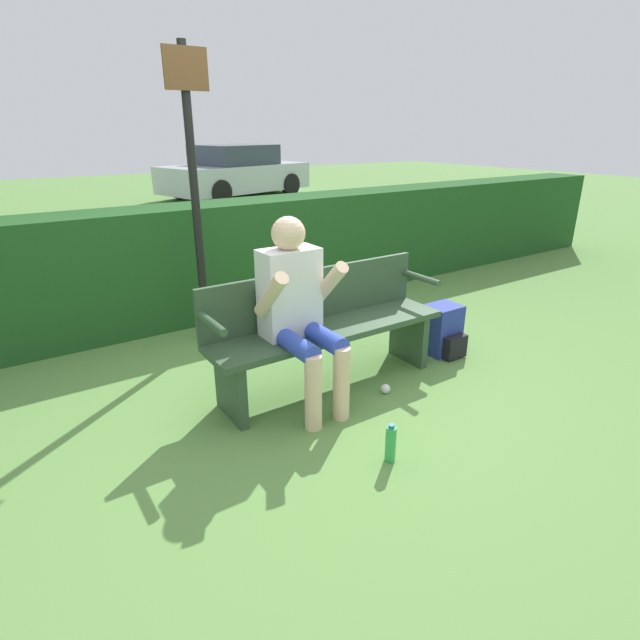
{
  "coord_description": "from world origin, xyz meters",
  "views": [
    {
      "loc": [
        -1.9,
        -2.71,
        1.8
      ],
      "look_at": [
        -0.15,
        -0.1,
        0.59
      ],
      "focal_mm": 28.0,
      "sensor_mm": 36.0,
      "label": 1
    }
  ],
  "objects_px": {
    "signpost": "(194,183)",
    "parked_car": "(235,173)",
    "water_bottle": "(391,444)",
    "park_bench": "(325,326)",
    "backpack": "(443,331)",
    "person_seated": "(298,305)"
  },
  "relations": [
    {
      "from": "person_seated",
      "to": "signpost",
      "type": "distance_m",
      "value": 1.55
    },
    {
      "from": "backpack",
      "to": "signpost",
      "type": "xyz_separation_m",
      "value": [
        -1.56,
        1.39,
        1.19
      ]
    },
    {
      "from": "water_bottle",
      "to": "person_seated",
      "type": "bearing_deg",
      "value": 94.81
    },
    {
      "from": "signpost",
      "to": "parked_car",
      "type": "relative_size",
      "value": 0.55
    },
    {
      "from": "backpack",
      "to": "parked_car",
      "type": "height_order",
      "value": "parked_car"
    },
    {
      "from": "park_bench",
      "to": "backpack",
      "type": "relative_size",
      "value": 4.29
    },
    {
      "from": "park_bench",
      "to": "water_bottle",
      "type": "distance_m",
      "value": 1.08
    },
    {
      "from": "parked_car",
      "to": "water_bottle",
      "type": "bearing_deg",
      "value": -126.17
    },
    {
      "from": "park_bench",
      "to": "backpack",
      "type": "height_order",
      "value": "park_bench"
    },
    {
      "from": "park_bench",
      "to": "signpost",
      "type": "height_order",
      "value": "signpost"
    },
    {
      "from": "backpack",
      "to": "signpost",
      "type": "bearing_deg",
      "value": 138.34
    },
    {
      "from": "water_bottle",
      "to": "signpost",
      "type": "bearing_deg",
      "value": 95.01
    },
    {
      "from": "person_seated",
      "to": "backpack",
      "type": "distance_m",
      "value": 1.52
    },
    {
      "from": "person_seated",
      "to": "parked_car",
      "type": "xyz_separation_m",
      "value": [
        4.43,
        10.59,
        -0.05
      ]
    },
    {
      "from": "backpack",
      "to": "water_bottle",
      "type": "height_order",
      "value": "backpack"
    },
    {
      "from": "park_bench",
      "to": "backpack",
      "type": "bearing_deg",
      "value": -5.64
    },
    {
      "from": "park_bench",
      "to": "parked_car",
      "type": "bearing_deg",
      "value": 68.47
    },
    {
      "from": "water_bottle",
      "to": "parked_car",
      "type": "height_order",
      "value": "parked_car"
    },
    {
      "from": "signpost",
      "to": "parked_car",
      "type": "height_order",
      "value": "signpost"
    },
    {
      "from": "water_bottle",
      "to": "park_bench",
      "type": "bearing_deg",
      "value": 77.28
    },
    {
      "from": "person_seated",
      "to": "water_bottle",
      "type": "height_order",
      "value": "person_seated"
    },
    {
      "from": "signpost",
      "to": "backpack",
      "type": "bearing_deg",
      "value": -41.66
    }
  ]
}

